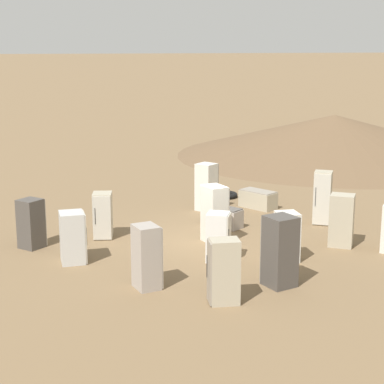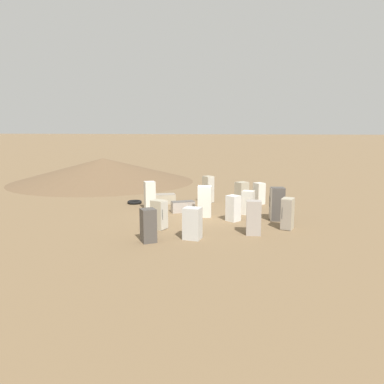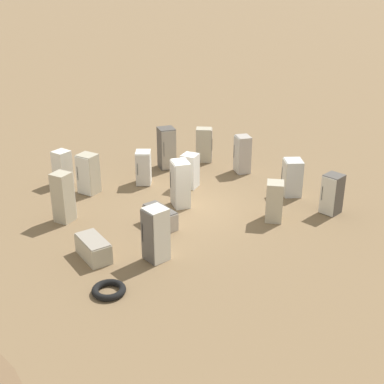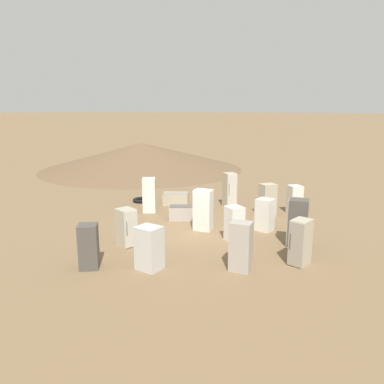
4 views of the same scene
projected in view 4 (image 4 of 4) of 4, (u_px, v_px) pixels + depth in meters
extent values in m
plane|color=brown|center=(193.00, 230.00, 16.53)|extent=(1000.00, 1000.00, 0.00)
cone|color=brown|center=(142.00, 156.00, 33.24)|extent=(17.71, 17.71, 2.31)
cube|color=#B2A88E|center=(268.00, 200.00, 18.59)|extent=(0.95, 0.93, 1.64)
cube|color=silver|center=(264.00, 199.00, 18.89)|extent=(0.58, 0.44, 1.57)
cylinder|color=#2D2D2D|center=(268.00, 197.00, 18.99)|extent=(0.02, 0.02, 0.57)
cube|color=#A89E93|center=(184.00, 213.00, 18.11)|extent=(1.26, 1.50, 0.64)
cube|color=#56514C|center=(184.00, 206.00, 18.03)|extent=(1.21, 1.44, 0.04)
cube|color=silver|center=(149.00, 248.00, 12.42)|extent=(0.69, 0.80, 1.48)
cube|color=beige|center=(156.00, 245.00, 12.70)|extent=(0.07, 0.75, 1.42)
cylinder|color=#2D2D2D|center=(163.00, 244.00, 12.56)|extent=(0.02, 0.02, 0.52)
cube|color=#4C4742|center=(298.00, 223.00, 14.55)|extent=(0.85, 0.86, 1.86)
cube|color=gray|center=(288.00, 222.00, 14.67)|extent=(0.66, 0.20, 1.78)
cylinder|color=#2D2D2D|center=(288.00, 218.00, 14.88)|extent=(0.02, 0.02, 0.65)
cube|color=#B2A88E|center=(176.00, 199.00, 20.98)|extent=(1.27, 1.56, 0.64)
cube|color=gray|center=(176.00, 193.00, 20.90)|extent=(1.22, 1.50, 0.04)
cube|color=#B2A88E|center=(229.00, 190.00, 20.44)|extent=(0.82, 0.82, 1.86)
cube|color=beige|center=(232.00, 191.00, 20.16)|extent=(0.50, 0.35, 1.79)
cylinder|color=#2D2D2D|center=(229.00, 190.00, 20.03)|extent=(0.02, 0.02, 0.65)
cube|color=white|center=(234.00, 224.00, 15.12)|extent=(0.84, 0.84, 1.43)
cube|color=beige|center=(241.00, 223.00, 15.26)|extent=(0.34, 0.54, 1.37)
cylinder|color=#2D2D2D|center=(244.00, 222.00, 15.07)|extent=(0.02, 0.02, 0.50)
cube|color=#A89E93|center=(241.00, 246.00, 12.30)|extent=(0.67, 0.77, 1.67)
cube|color=#BCB7AD|center=(243.00, 243.00, 12.57)|extent=(0.15, 0.66, 1.60)
cylinder|color=#2D2D2D|center=(250.00, 242.00, 12.49)|extent=(0.02, 0.02, 0.58)
cube|color=silver|center=(149.00, 195.00, 19.35)|extent=(0.89, 0.89, 1.79)
cube|color=#56514C|center=(150.00, 194.00, 19.68)|extent=(0.39, 0.53, 1.72)
cylinder|color=#2D2D2D|center=(154.00, 192.00, 19.70)|extent=(0.02, 0.02, 0.63)
cube|color=#B2A88E|center=(126.00, 227.00, 14.58)|extent=(0.74, 0.79, 1.49)
cube|color=beige|center=(131.00, 229.00, 14.33)|extent=(0.57, 0.18, 1.43)
cylinder|color=#2D2D2D|center=(127.00, 229.00, 14.15)|extent=(0.02, 0.02, 0.52)
cube|color=#4C4742|center=(89.00, 247.00, 12.49)|extent=(0.88, 0.88, 1.52)
cube|color=beige|center=(90.00, 243.00, 12.81)|extent=(0.42, 0.49, 1.46)
cylinder|color=#2D2D2D|center=(96.00, 240.00, 12.85)|extent=(0.02, 0.02, 0.53)
cube|color=#B2A88E|center=(301.00, 242.00, 12.80)|extent=(0.78, 0.66, 1.60)
cube|color=gray|center=(295.00, 245.00, 12.54)|extent=(0.13, 0.53, 1.53)
cylinder|color=#2D2D2D|center=(290.00, 242.00, 12.62)|extent=(0.02, 0.02, 0.56)
cube|color=silver|center=(265.00, 215.00, 16.40)|extent=(0.67, 0.73, 1.43)
cube|color=#BCB7AD|center=(258.00, 213.00, 16.61)|extent=(0.59, 0.10, 1.37)
cylinder|color=#2D2D2D|center=(259.00, 211.00, 16.78)|extent=(0.02, 0.02, 0.50)
cube|color=silver|center=(203.00, 210.00, 16.43)|extent=(0.72, 0.87, 1.82)
cube|color=#BCB7AD|center=(205.00, 208.00, 16.71)|extent=(0.19, 0.74, 1.74)
cylinder|color=#2D2D2D|center=(211.00, 207.00, 16.62)|extent=(0.02, 0.02, 0.64)
cube|color=silver|center=(294.00, 200.00, 19.04)|extent=(0.85, 0.85, 1.47)
cube|color=silver|center=(300.00, 199.00, 19.13)|extent=(0.42, 0.46, 1.41)
cylinder|color=#2D2D2D|center=(303.00, 199.00, 18.92)|extent=(0.02, 0.02, 0.51)
torus|color=black|center=(141.00, 200.00, 21.62)|extent=(0.99, 0.99, 0.20)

